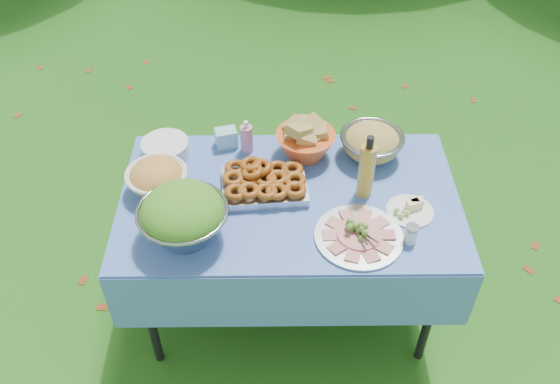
{
  "coord_description": "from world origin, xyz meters",
  "views": [
    {
      "loc": [
        -0.06,
        -1.84,
        2.53
      ],
      "look_at": [
        -0.04,
        0.0,
        0.79
      ],
      "focal_mm": 38.0,
      "sensor_mm": 36.0,
      "label": 1
    }
  ],
  "objects_px": {
    "picnic_table": "(289,254)",
    "plate_stack": "(165,148)",
    "pasta_bowl_steel": "(372,142)",
    "bread_bowl": "(306,139)",
    "charcuterie_platter": "(359,231)",
    "oil_bottle": "(367,166)",
    "salad_bowl": "(183,216)"
  },
  "relations": [
    {
      "from": "picnic_table",
      "to": "plate_stack",
      "type": "distance_m",
      "value": 0.76
    },
    {
      "from": "plate_stack",
      "to": "charcuterie_platter",
      "type": "height_order",
      "value": "charcuterie_platter"
    },
    {
      "from": "picnic_table",
      "to": "salad_bowl",
      "type": "relative_size",
      "value": 4.09
    },
    {
      "from": "picnic_table",
      "to": "plate_stack",
      "type": "height_order",
      "value": "plate_stack"
    },
    {
      "from": "picnic_table",
      "to": "bread_bowl",
      "type": "distance_m",
      "value": 0.56
    },
    {
      "from": "picnic_table",
      "to": "salad_bowl",
      "type": "xyz_separation_m",
      "value": [
        -0.42,
        -0.23,
        0.5
      ]
    },
    {
      "from": "picnic_table",
      "to": "oil_bottle",
      "type": "height_order",
      "value": "oil_bottle"
    },
    {
      "from": "salad_bowl",
      "to": "oil_bottle",
      "type": "xyz_separation_m",
      "value": [
        0.74,
        0.24,
        0.04
      ]
    },
    {
      "from": "salad_bowl",
      "to": "bread_bowl",
      "type": "xyz_separation_m",
      "value": [
        0.5,
        0.51,
        -0.03
      ]
    },
    {
      "from": "salad_bowl",
      "to": "bread_bowl",
      "type": "bearing_deg",
      "value": 45.48
    },
    {
      "from": "oil_bottle",
      "to": "pasta_bowl_steel",
      "type": "bearing_deg",
      "value": 76.96
    },
    {
      "from": "salad_bowl",
      "to": "charcuterie_platter",
      "type": "height_order",
      "value": "salad_bowl"
    },
    {
      "from": "salad_bowl",
      "to": "charcuterie_platter",
      "type": "bearing_deg",
      "value": -1.27
    },
    {
      "from": "picnic_table",
      "to": "plate_stack",
      "type": "relative_size",
      "value": 6.67
    },
    {
      "from": "plate_stack",
      "to": "charcuterie_platter",
      "type": "bearing_deg",
      "value": -32.29
    },
    {
      "from": "pasta_bowl_steel",
      "to": "picnic_table",
      "type": "bearing_deg",
      "value": -143.99
    },
    {
      "from": "bread_bowl",
      "to": "pasta_bowl_steel",
      "type": "xyz_separation_m",
      "value": [
        0.3,
        -0.01,
        -0.01
      ]
    },
    {
      "from": "plate_stack",
      "to": "pasta_bowl_steel",
      "type": "xyz_separation_m",
      "value": [
        0.95,
        -0.01,
        0.04
      ]
    },
    {
      "from": "bread_bowl",
      "to": "charcuterie_platter",
      "type": "distance_m",
      "value": 0.56
    },
    {
      "from": "pasta_bowl_steel",
      "to": "salad_bowl",
      "type": "bearing_deg",
      "value": -148.0
    },
    {
      "from": "salad_bowl",
      "to": "plate_stack",
      "type": "bearing_deg",
      "value": 105.83
    },
    {
      "from": "charcuterie_platter",
      "to": "oil_bottle",
      "type": "height_order",
      "value": "oil_bottle"
    },
    {
      "from": "plate_stack",
      "to": "charcuterie_platter",
      "type": "relative_size",
      "value": 0.61
    },
    {
      "from": "picnic_table",
      "to": "oil_bottle",
      "type": "xyz_separation_m",
      "value": [
        0.32,
        0.02,
        0.54
      ]
    },
    {
      "from": "salad_bowl",
      "to": "oil_bottle",
      "type": "height_order",
      "value": "oil_bottle"
    },
    {
      "from": "plate_stack",
      "to": "bread_bowl",
      "type": "xyz_separation_m",
      "value": [
        0.65,
        -0.01,
        0.06
      ]
    },
    {
      "from": "charcuterie_platter",
      "to": "oil_bottle",
      "type": "distance_m",
      "value": 0.29
    },
    {
      "from": "salad_bowl",
      "to": "plate_stack",
      "type": "relative_size",
      "value": 1.63
    },
    {
      "from": "salad_bowl",
      "to": "bread_bowl",
      "type": "distance_m",
      "value": 0.71
    },
    {
      "from": "bread_bowl",
      "to": "pasta_bowl_steel",
      "type": "bearing_deg",
      "value": -1.23
    },
    {
      "from": "bread_bowl",
      "to": "picnic_table",
      "type": "bearing_deg",
      "value": -105.28
    },
    {
      "from": "salad_bowl",
      "to": "bread_bowl",
      "type": "relative_size",
      "value": 1.3
    }
  ]
}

